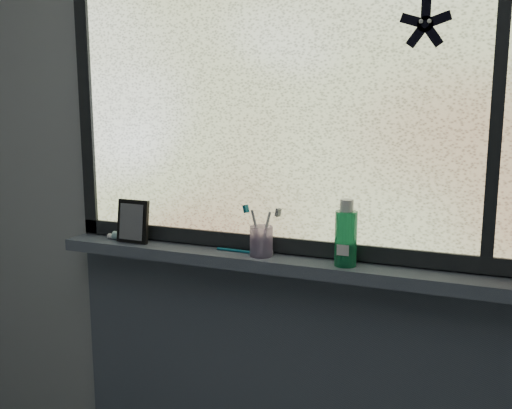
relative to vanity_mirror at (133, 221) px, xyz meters
name	(u,v)px	position (x,y,z in m)	size (l,w,h in m)	color
wall_back	(291,183)	(0.56, 0.09, 0.15)	(3.00, 0.01, 2.50)	#9EA3A8
windowsill	(283,264)	(0.56, 0.01, -0.10)	(1.62, 0.14, 0.04)	#4B5465
sill_apron	(287,402)	(0.56, 0.07, -0.61)	(1.62, 0.02, 0.98)	#4B5465
window_pane	(290,95)	(0.56, 0.06, 0.43)	(1.50, 0.01, 1.00)	silver
frame_bottom	(288,245)	(0.56, 0.06, -0.05)	(1.60, 0.03, 0.05)	black
frame_left	(87,96)	(-0.22, 0.06, 0.43)	(0.05, 0.03, 1.10)	black
frame_mullion	(498,94)	(1.16, 0.06, 0.43)	(0.04, 0.03, 1.00)	black
starfish_sticker	(425,24)	(0.96, 0.05, 0.62)	(0.15, 0.02, 0.15)	black
vanity_mirror	(133,221)	(0.00, 0.00, 0.00)	(0.12, 0.06, 0.15)	black
toothpaste_tube	(124,236)	(-0.05, 0.01, -0.06)	(0.17, 0.03, 0.03)	silver
toothbrush_cup	(261,241)	(0.49, 0.00, -0.03)	(0.07, 0.07, 0.10)	#BC9FD2
toothbrush_lying	(241,250)	(0.41, 0.02, -0.07)	(0.21, 0.02, 0.01)	#0D6079
mouthwash_bottle	(346,233)	(0.76, 0.00, 0.03)	(0.07, 0.07, 0.17)	#1C9157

